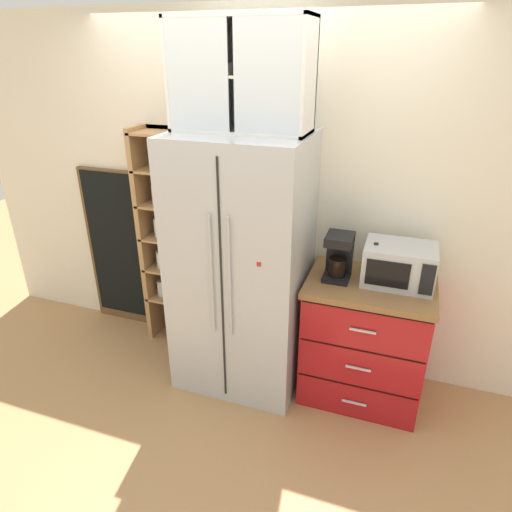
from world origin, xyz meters
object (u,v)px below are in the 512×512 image
(microwave, at_px, (399,265))
(mug_navy, at_px, (373,272))
(refrigerator, at_px, (242,266))
(coffee_maker, at_px, (339,255))
(bottle_clear, at_px, (374,262))
(bottle_cobalt, at_px, (374,265))
(chalkboard_menu, at_px, (119,249))

(microwave, distance_m, mug_navy, 0.18)
(refrigerator, distance_m, mug_navy, 0.88)
(coffee_maker, xyz_separation_m, mug_navy, (0.23, 0.06, -0.11))
(bottle_clear, relative_size, bottle_cobalt, 0.94)
(refrigerator, xyz_separation_m, mug_navy, (0.87, 0.13, 0.03))
(bottle_clear, distance_m, chalkboard_menu, 2.17)
(coffee_maker, relative_size, chalkboard_menu, 0.22)
(microwave, distance_m, coffee_maker, 0.38)
(chalkboard_menu, bearing_deg, mug_navy, -5.41)
(mug_navy, xyz_separation_m, chalkboard_menu, (-2.15, 0.20, -0.23))
(bottle_clear, xyz_separation_m, bottle_cobalt, (0.00, -0.05, 0.01))
(bottle_cobalt, bearing_deg, refrigerator, -174.24)
(refrigerator, height_order, microwave, refrigerator)
(microwave, bearing_deg, refrigerator, -173.50)
(coffee_maker, bearing_deg, microwave, 6.35)
(refrigerator, relative_size, microwave, 4.13)
(microwave, height_order, bottle_clear, microwave)
(bottle_cobalt, bearing_deg, mug_navy, 87.45)
(coffee_maker, relative_size, bottle_cobalt, 1.15)
(coffee_maker, height_order, chalkboard_menu, chalkboard_menu)
(refrigerator, distance_m, bottle_clear, 0.89)
(bottle_cobalt, xyz_separation_m, chalkboard_menu, (-2.14, 0.25, -0.31))
(coffee_maker, height_order, bottle_clear, coffee_maker)
(microwave, bearing_deg, coffee_maker, -173.65)
(refrigerator, bearing_deg, microwave, 6.50)
(bottle_clear, distance_m, bottle_cobalt, 0.06)
(coffee_maker, bearing_deg, refrigerator, -173.41)
(refrigerator, relative_size, bottle_clear, 7.18)
(chalkboard_menu, bearing_deg, coffee_maker, -7.76)
(coffee_maker, relative_size, bottle_clear, 1.23)
(refrigerator, bearing_deg, coffee_maker, 6.59)
(bottle_clear, bearing_deg, bottle_cobalt, -90.00)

